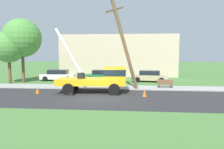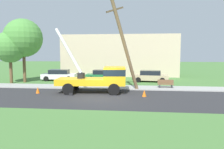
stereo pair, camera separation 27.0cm
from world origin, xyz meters
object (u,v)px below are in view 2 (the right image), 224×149
parked_sedan_white (59,75)px  leaning_utility_pole (125,44)px  parked_sedan_tan (150,76)px  park_bench (166,84)px  roadside_tree_near (10,47)px  parked_sedan_green (103,75)px  roadside_tree_far (23,38)px  utility_truck (100,77)px  traffic_cone_behind (38,90)px  traffic_cone_ahead (144,93)px

parked_sedan_white → leaning_utility_pole: bearing=-38.5°
parked_sedan_tan → park_bench: bearing=-77.0°
leaning_utility_pole → park_bench: leaning_utility_pole is taller
leaning_utility_pole → roadside_tree_near: (-13.74, 3.89, -0.13)m
parked_sedan_green → park_bench: 9.14m
roadside_tree_far → leaning_utility_pole: bearing=-20.9°
utility_truck → traffic_cone_behind: (-5.57, -0.99, -1.13)m
roadside_tree_far → traffic_cone_ahead: bearing=-27.0°
parked_sedan_white → park_bench: 14.12m
parked_sedan_tan → leaning_utility_pole: bearing=-112.5°
parked_sedan_green → parked_sedan_tan: 6.06m
parked_sedan_white → roadside_tree_near: size_ratio=0.74×
utility_truck → traffic_cone_behind: utility_truck is taller
traffic_cone_behind → roadside_tree_far: size_ratio=0.07×
park_bench → roadside_tree_far: (-16.63, 2.96, 4.93)m
utility_truck → roadside_tree_near: roadside_tree_near is taller
utility_truck → leaning_utility_pole: leaning_utility_pole is taller
utility_truck → traffic_cone_ahead: (3.92, -1.47, -1.13)m
leaning_utility_pole → park_bench: bearing=23.9°
traffic_cone_ahead → parked_sedan_white: bearing=138.2°
utility_truck → parked_sedan_green: bearing=96.9°
leaning_utility_pole → roadside_tree_near: 14.28m
parked_sedan_white → parked_sedan_green: size_ratio=1.03×
parked_sedan_green → roadside_tree_near: roadside_tree_near is taller
utility_truck → park_bench: bearing=24.7°
traffic_cone_ahead → traffic_cone_behind: 9.50m
parked_sedan_green → park_bench: size_ratio=2.76×
parked_sedan_white → park_bench: size_ratio=2.84×
park_bench → parked_sedan_tan: bearing=103.0°
roadside_tree_near → roadside_tree_far: 1.88m
parked_sedan_tan → park_bench: size_ratio=2.84×
traffic_cone_behind → park_bench: park_bench is taller
leaning_utility_pole → roadside_tree_near: size_ratio=1.40×
parked_sedan_tan → roadside_tree_far: 16.27m
parked_sedan_white → roadside_tree_near: 6.78m
leaning_utility_pole → parked_sedan_white: 12.04m
parked_sedan_white → parked_sedan_tan: bearing=-0.5°
leaning_utility_pole → parked_sedan_white: leaning_utility_pole is taller
utility_truck → parked_sedan_white: utility_truck is taller
traffic_cone_behind → roadside_tree_far: (-4.82, 6.82, 5.11)m
traffic_cone_behind → traffic_cone_ahead: bearing=-2.9°
traffic_cone_ahead → traffic_cone_behind: (-9.49, 0.47, 0.00)m
leaning_utility_pole → parked_sedan_tan: 8.45m
utility_truck → park_bench: 6.93m
traffic_cone_behind → parked_sedan_green: parked_sedan_green is taller
parked_sedan_white → roadside_tree_far: bearing=-146.5°
traffic_cone_ahead → roadside_tree_far: bearing=153.0°
parked_sedan_tan → roadside_tree_far: bearing=-171.7°
park_bench → parked_sedan_green: bearing=142.5°
traffic_cone_ahead → park_bench: size_ratio=0.35×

